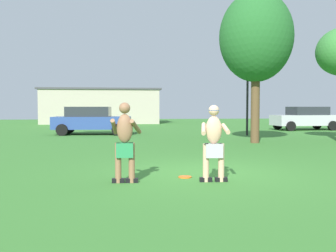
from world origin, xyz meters
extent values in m
plane|color=#38752D|center=(0.00, 0.00, 0.00)|extent=(80.00, 80.00, 0.00)
cube|color=black|center=(0.14, -1.06, 0.04)|extent=(0.27, 0.13, 0.09)
cylinder|color=#E0AD89|center=(0.14, -1.06, 0.40)|extent=(0.13, 0.13, 0.80)
cube|color=black|center=(-0.18, -1.03, 0.04)|extent=(0.27, 0.13, 0.09)
cylinder|color=#E0AD89|center=(-0.18, -1.03, 0.40)|extent=(0.13, 0.13, 0.80)
cube|color=#B7B7BC|center=(-0.02, -1.05, 0.66)|extent=(0.37, 0.26, 0.29)
ellipsoid|color=#E0AD89|center=(-0.02, -1.05, 1.09)|extent=(0.36, 0.24, 0.58)
cylinder|color=#E0AD89|center=(0.20, -1.16, 1.12)|extent=(0.14, 0.56, 0.20)
cylinder|color=#E0AD89|center=(-0.26, -1.13, 1.12)|extent=(0.21, 0.56, 0.24)
sphere|color=#E0AD89|center=(-0.02, -1.05, 1.50)|extent=(0.22, 0.22, 0.22)
cone|color=#194CA5|center=(-0.02, -1.05, 1.56)|extent=(0.25, 0.25, 0.12)
cube|color=black|center=(-2.01, -0.91, 0.04)|extent=(0.27, 0.13, 0.09)
cylinder|color=#936647|center=(-2.01, -0.91, 0.41)|extent=(0.13, 0.13, 0.83)
cube|color=black|center=(-1.73, -0.93, 0.04)|extent=(0.27, 0.13, 0.09)
cylinder|color=#936647|center=(-1.73, -0.93, 0.41)|extent=(0.13, 0.13, 0.83)
cube|color=#28844C|center=(-1.87, -0.92, 0.68)|extent=(0.36, 0.26, 0.30)
ellipsoid|color=#936647|center=(-1.87, -0.92, 1.13)|extent=(0.34, 0.24, 0.60)
cylinder|color=#936647|center=(-2.09, -0.80, 1.16)|extent=(0.16, 0.55, 0.36)
cylinder|color=#936647|center=(-1.64, -0.83, 1.16)|extent=(0.28, 0.55, 0.33)
sphere|color=#936647|center=(-1.87, -0.92, 1.55)|extent=(0.23, 0.23, 0.23)
cylinder|color=orange|center=(-0.54, -0.51, 0.01)|extent=(0.30, 0.30, 0.03)
cube|color=silver|center=(10.46, 15.64, 0.67)|extent=(4.40, 2.07, 0.70)
cube|color=#282D33|center=(10.66, 15.65, 1.30)|extent=(2.50, 1.73, 0.56)
cylinder|color=black|center=(9.02, 14.65, 0.32)|extent=(0.65, 0.26, 0.64)
cylinder|color=black|center=(8.90, 16.44, 0.32)|extent=(0.65, 0.26, 0.64)
cylinder|color=black|center=(12.02, 14.84, 0.32)|extent=(0.65, 0.26, 0.64)
cylinder|color=black|center=(11.91, 16.63, 0.32)|extent=(0.65, 0.26, 0.64)
cube|color=#2D478C|center=(-3.55, 13.16, 0.67)|extent=(4.43, 2.14, 0.70)
cube|color=#282D33|center=(-3.74, 13.18, 1.30)|extent=(2.53, 1.77, 0.56)
cylinder|color=black|center=(-1.97, 13.94, 0.32)|extent=(0.66, 0.27, 0.64)
cylinder|color=black|center=(-2.12, 12.15, 0.32)|extent=(0.66, 0.27, 0.64)
cylinder|color=black|center=(-4.97, 14.18, 0.32)|extent=(0.66, 0.27, 0.64)
cylinder|color=black|center=(-5.12, 12.39, 0.32)|extent=(0.66, 0.27, 0.64)
cylinder|color=black|center=(4.96, 11.36, 2.72)|extent=(0.12, 0.12, 5.43)
cube|color=#333338|center=(4.96, 11.36, 5.58)|extent=(0.60, 0.24, 0.20)
cube|color=#B2A893|center=(-3.78, 28.22, 1.57)|extent=(10.73, 5.04, 3.13)
cube|color=#3F3F44|center=(-3.78, 28.22, 3.21)|extent=(11.16, 5.24, 0.16)
cylinder|color=brown|center=(3.87, 7.15, 1.62)|extent=(0.38, 0.38, 3.23)
ellipsoid|color=#236028|center=(3.87, 7.15, 4.59)|extent=(3.16, 3.16, 3.88)
camera|label=1|loc=(-1.96, -8.80, 1.58)|focal=40.68mm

